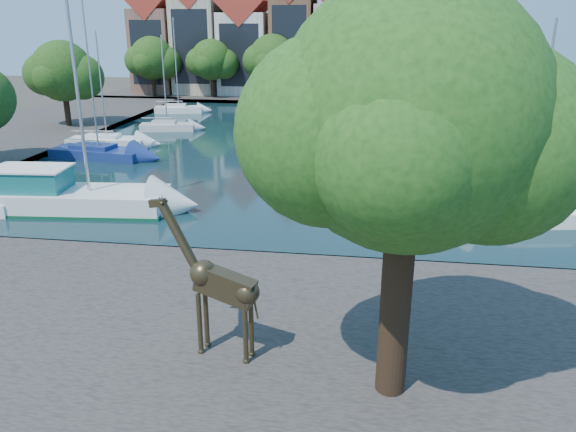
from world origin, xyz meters
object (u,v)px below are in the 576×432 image
object	(u,v)px
giraffe_statue	(217,283)
motorsailer	(61,194)
plane_tree	(413,127)
sailboat_right_a	(528,211)

from	to	relation	value
giraffe_statue	motorsailer	xyz separation A→B (m)	(-12.48, 13.15, -1.81)
plane_tree	sailboat_right_a	distance (m)	18.92
motorsailer	sailboat_right_a	xyz separation A→B (m)	(25.02, 1.75, -0.35)
giraffe_statue	motorsailer	size ratio (longest dim) A/B	0.39
motorsailer	plane_tree	bearing A→B (deg)	-38.83
motorsailer	sailboat_right_a	world-z (taller)	motorsailer
giraffe_statue	motorsailer	distance (m)	18.22
motorsailer	sailboat_right_a	size ratio (longest dim) A/B	1.20
plane_tree	giraffe_statue	size ratio (longest dim) A/B	2.25
giraffe_statue	sailboat_right_a	xyz separation A→B (m)	(12.54, 14.90, -2.16)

